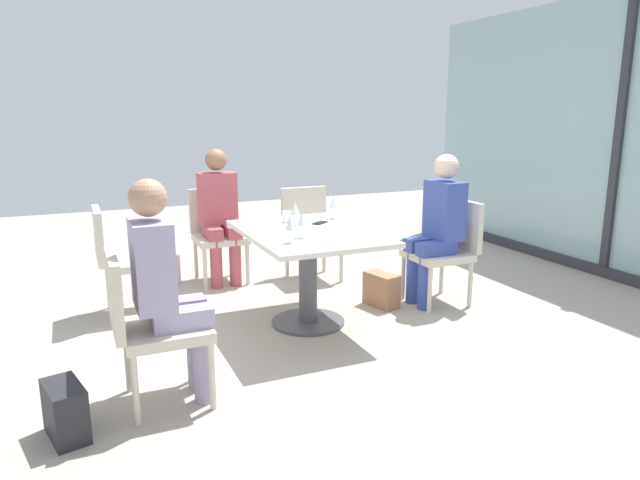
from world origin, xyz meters
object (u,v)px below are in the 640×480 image
at_px(handbag_2, 381,290).
at_px(handbag_0, 165,268).
at_px(chair_near_window, 447,245).
at_px(chair_far_left, 310,227).
at_px(handbag_1, 65,411).
at_px(person_side_end, 219,210).
at_px(coffee_cup, 287,217).
at_px(wine_glass_0, 302,220).
at_px(wine_glass_2, 295,208).
at_px(dining_table_main, 308,254).
at_px(wine_glass_3, 334,203).
at_px(person_front_right, 165,281).
at_px(chair_side_end, 217,229).
at_px(chair_front_right, 147,320).
at_px(cell_phone_on_table, 320,223).
at_px(person_near_window, 438,223).
at_px(wine_glass_1, 290,224).
at_px(chair_front_left, 121,254).

bearing_deg(handbag_2, handbag_0, -146.60).
distance_m(chair_near_window, handbag_0, 2.64).
distance_m(chair_far_left, handbag_1, 3.08).
height_order(person_side_end, coffee_cup, person_side_end).
distance_m(wine_glass_0, wine_glass_2, 0.46).
bearing_deg(handbag_0, chair_near_window, 35.70).
bearing_deg(handbag_1, chair_far_left, 120.05).
distance_m(dining_table_main, wine_glass_3, 0.61).
bearing_deg(person_front_right, handbag_2, 115.80).
bearing_deg(wine_glass_3, wine_glass_0, -41.86).
height_order(chair_side_end, chair_near_window, same).
bearing_deg(chair_near_window, dining_table_main, -90.00).
distance_m(person_front_right, wine_glass_3, 1.92).
height_order(person_front_right, coffee_cup, person_front_right).
bearing_deg(chair_far_left, person_side_end, -101.78).
bearing_deg(person_side_end, chair_far_left, 78.22).
xyz_separation_m(chair_side_end, person_side_end, (0.11, 0.00, 0.20)).
bearing_deg(handbag_1, handbag_0, 146.95).
bearing_deg(chair_front_right, wine_glass_2, 128.81).
height_order(handbag_1, handbag_2, same).
xyz_separation_m(wine_glass_2, handbag_2, (0.11, 0.73, -0.72)).
distance_m(dining_table_main, cell_phone_on_table, 0.35).
height_order(person_near_window, wine_glass_0, person_near_window).
height_order(chair_side_end, coffee_cup, chair_side_end).
xyz_separation_m(dining_table_main, cell_phone_on_table, (-0.22, 0.20, 0.19)).
distance_m(chair_near_window, coffee_cup, 1.38).
height_order(chair_front_right, person_near_window, person_near_window).
distance_m(wine_glass_0, handbag_0, 2.03).
xyz_separation_m(person_front_right, handbag_1, (0.17, -0.55, -0.56)).
relative_size(wine_glass_1, cell_phone_on_table, 1.28).
height_order(chair_near_window, person_near_window, person_near_window).
xyz_separation_m(chair_far_left, handbag_2, (1.04, 0.22, -0.36)).
xyz_separation_m(chair_side_end, chair_near_window, (1.45, 1.61, 0.00)).
height_order(wine_glass_3, handbag_2, wine_glass_3).
xyz_separation_m(dining_table_main, person_side_end, (-1.34, -0.34, 0.15)).
bearing_deg(wine_glass_3, person_front_right, -53.54).
height_order(chair_front_left, handbag_2, chair_front_left).
bearing_deg(chair_side_end, coffee_cup, 15.88).
height_order(person_front_right, wine_glass_0, person_front_right).
height_order(person_side_end, handbag_0, person_side_end).
distance_m(dining_table_main, handbag_1, 2.00).
bearing_deg(wine_glass_1, cell_phone_on_table, 139.89).
relative_size(chair_near_window, wine_glass_0, 4.70).
relative_size(dining_table_main, wine_glass_2, 6.94).
bearing_deg(wine_glass_1, dining_table_main, 141.07).
distance_m(chair_side_end, chair_far_left, 0.88).
height_order(chair_front_left, wine_glass_0, wine_glass_0).
xyz_separation_m(chair_side_end, cell_phone_on_table, (1.23, 0.53, 0.24)).
xyz_separation_m(chair_side_end, chair_front_right, (2.23, -0.94, 0.00)).
xyz_separation_m(person_front_right, wine_glass_1, (-0.46, 0.90, 0.16)).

